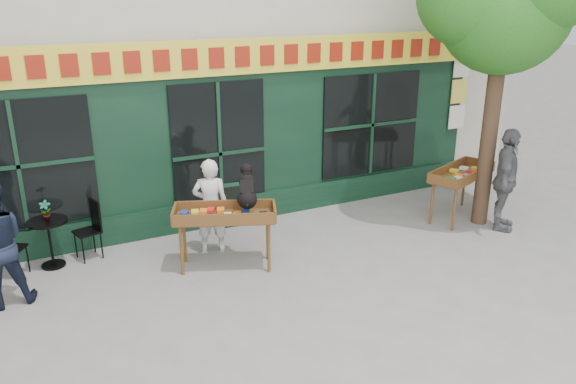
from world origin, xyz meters
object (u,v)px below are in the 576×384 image
object	(u,v)px
book_cart_center	(225,217)
book_cart_right	(462,176)
man_right	(506,180)
bistro_table	(49,234)
woman	(211,206)
dog	(247,186)

from	to	relation	value
book_cart_center	book_cart_right	bearing A→B (deg)	21.84
man_right	bistro_table	xyz separation A→B (m)	(-7.34, 2.00, -0.38)
book_cart_center	book_cart_right	size ratio (longest dim) A/B	1.00
woman	book_cart_right	bearing A→B (deg)	-166.13
woman	dog	bearing A→B (deg)	138.87
bistro_table	man_right	bearing A→B (deg)	-15.28
man_right	bistro_table	bearing A→B (deg)	123.27
book_cart_right	bistro_table	distance (m)	7.16
dog	book_cart_right	distance (m)	4.31
woman	book_cart_right	size ratio (longest dim) A/B	0.97
book_cart_center	dog	xyz separation A→B (m)	(0.35, -0.05, 0.47)
book_cart_right	book_cart_center	bearing A→B (deg)	158.09
man_right	bistro_table	world-z (taller)	man_right
book_cart_right	bistro_table	bearing A→B (deg)	148.44
book_cart_right	bistro_table	world-z (taller)	book_cart_right
book_cart_right	man_right	world-z (taller)	man_right
book_cart_center	dog	size ratio (longest dim) A/B	2.71
book_cart_center	book_cart_right	world-z (taller)	same
woman	man_right	distance (m)	5.14
dog	bistro_table	bearing A→B (deg)	177.59
book_cart_center	man_right	world-z (taller)	man_right
book_cart_center	bistro_table	size ratio (longest dim) A/B	2.14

